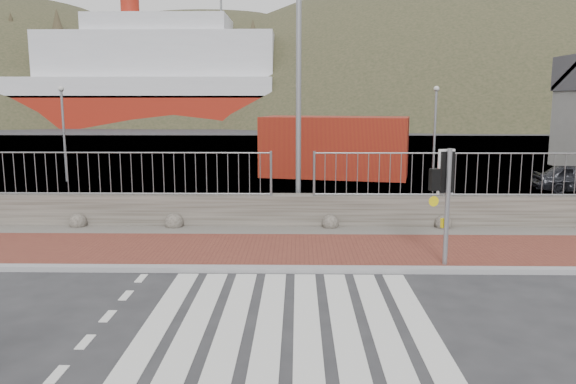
{
  "coord_description": "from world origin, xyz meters",
  "views": [
    {
      "loc": [
        0.15,
        -8.29,
        3.56
      ],
      "look_at": [
        -0.05,
        3.0,
        1.69
      ],
      "focal_mm": 35.0,
      "sensor_mm": 36.0,
      "label": 1
    }
  ],
  "objects_px": {
    "shipping_container": "(335,147)",
    "ferry": "(114,86)",
    "traffic_signal_far": "(447,182)",
    "streetlight": "(304,50)"
  },
  "relations": [
    {
      "from": "shipping_container",
      "to": "ferry",
      "type": "bearing_deg",
      "value": 130.29
    },
    {
      "from": "traffic_signal_far",
      "to": "shipping_container",
      "type": "bearing_deg",
      "value": -99.19
    },
    {
      "from": "ferry",
      "to": "streetlight",
      "type": "xyz_separation_m",
      "value": [
        24.96,
        -59.79,
        -0.41
      ]
    },
    {
      "from": "ferry",
      "to": "streetlight",
      "type": "height_order",
      "value": "ferry"
    },
    {
      "from": "traffic_signal_far",
      "to": "shipping_container",
      "type": "xyz_separation_m",
      "value": [
        -1.41,
        14.44,
        -0.48
      ]
    },
    {
      "from": "traffic_signal_far",
      "to": "ferry",
      "type": "bearing_deg",
      "value": -81.38
    },
    {
      "from": "streetlight",
      "to": "shipping_container",
      "type": "height_order",
      "value": "streetlight"
    },
    {
      "from": "traffic_signal_far",
      "to": "shipping_container",
      "type": "distance_m",
      "value": 14.51
    },
    {
      "from": "streetlight",
      "to": "ferry",
      "type": "bearing_deg",
      "value": 107.11
    },
    {
      "from": "ferry",
      "to": "shipping_container",
      "type": "distance_m",
      "value": 56.84
    }
  ]
}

